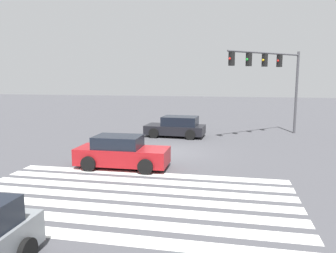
# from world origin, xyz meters

# --- Properties ---
(ground_plane) EXTENTS (108.89, 108.89, 0.00)m
(ground_plane) POSITION_xyz_m (0.00, 0.00, 0.00)
(ground_plane) COLOR #47474C
(crosswalk_markings) EXTENTS (11.65, 6.30, 0.01)m
(crosswalk_markings) POSITION_xyz_m (0.00, -7.21, 0.00)
(crosswalk_markings) COLOR silver
(crosswalk_markings) RESTS_ON ground_plane
(traffic_signal_mast) EXTENTS (5.10, 5.10, 5.99)m
(traffic_signal_mast) POSITION_xyz_m (6.10, 6.10, 4.58)
(traffic_signal_mast) COLOR #47474C
(traffic_signal_mast) RESTS_ON ground_plane
(car_1) EXTENTS (4.22, 1.94, 1.49)m
(car_1) POSITION_xyz_m (-1.47, -3.56, 0.70)
(car_1) COLOR maroon
(car_1) RESTS_ON ground_plane
(car_3) EXTENTS (4.20, 2.33, 1.43)m
(car_3) POSITION_xyz_m (-0.35, 4.86, 0.69)
(car_3) COLOR black
(car_3) RESTS_ON ground_plane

